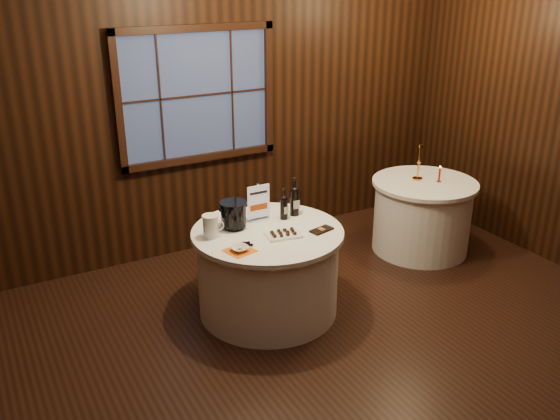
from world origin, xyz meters
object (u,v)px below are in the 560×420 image
grape_bunch (246,243)px  cracker_bowl (240,249)px  red_candle (439,176)px  side_table (422,216)px  chocolate_plate (283,234)px  ice_bucket (234,214)px  glass_pitcher (211,226)px  brass_candlestick (418,167)px  sign_stand (258,208)px  port_bottle_left (284,206)px  main_table (268,271)px  port_bottle_right (295,199)px  chocolate_box (322,230)px

grape_bunch → cracker_bowl: cracker_bowl is taller
cracker_bowl → red_candle: bearing=10.4°
side_table → chocolate_plate: chocolate_plate is taller
side_table → ice_bucket: ice_bucket is taller
glass_pitcher → brass_candlestick: bearing=26.6°
grape_bunch → glass_pitcher: 0.34m
sign_stand → port_bottle_left: bearing=-20.3°
cracker_bowl → chocolate_plate: bearing=10.6°
glass_pitcher → red_candle: 2.57m
main_table → grape_bunch: 0.52m
side_table → brass_candlestick: brass_candlestick is taller
grape_bunch → glass_pitcher: glass_pitcher is taller
port_bottle_right → brass_candlestick: (1.60, 0.20, -0.01)m
side_table → chocolate_plate: (-1.94, -0.46, 0.40)m
brass_candlestick → sign_stand: bearing=-175.5°
chocolate_box → red_candle: bearing=1.6°
port_bottle_left → grape_bunch: bearing=-159.3°
port_bottle_left → chocolate_plate: port_bottle_left is taller
main_table → port_bottle_right: bearing=26.3°
main_table → brass_candlestick: (1.97, 0.38, 0.52)m
ice_bucket → red_candle: 2.33m
chocolate_box → grape_bunch: bearing=162.6°
grape_bunch → cracker_bowl: (-0.08, -0.07, 0.00)m
side_table → grape_bunch: bearing=-168.2°
ice_bucket → chocolate_plate: 0.46m
chocolate_box → cracker_bowl: (-0.76, -0.01, 0.01)m
ice_bucket → glass_pitcher: 0.25m
side_table → port_bottle_left: 1.84m
grape_bunch → port_bottle_left: bearing=31.6°
port_bottle_right → chocolate_box: size_ratio=1.74×
sign_stand → red_candle: sign_stand is taller
brass_candlestick → port_bottle_left: bearing=-172.3°
main_table → port_bottle_left: bearing=31.6°
chocolate_plate → red_candle: (2.04, 0.37, 0.05)m
main_table → glass_pitcher: (-0.46, 0.11, 0.48)m
side_table → main_table: bearing=-171.5°
chocolate_plate → red_candle: red_candle is taller
chocolate_box → chocolate_plate: bearing=155.2°
main_table → brass_candlestick: bearing=11.0°
main_table → port_bottle_right: (0.37, 0.18, 0.53)m
chocolate_plate → brass_candlestick: (1.90, 0.54, 0.12)m
main_table → side_table: bearing=8.5°
ice_bucket → side_table: bearing=3.0°
sign_stand → cracker_bowl: 0.63m
side_table → port_bottle_right: size_ratio=3.11×
glass_pitcher → cracker_bowl: (0.09, -0.35, -0.08)m
port_bottle_left → chocolate_box: (0.15, -0.38, -0.11)m
main_table → chocolate_box: size_ratio=6.41×
sign_stand → port_bottle_right: size_ratio=0.97×
port_bottle_right → glass_pitcher: size_ratio=1.81×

